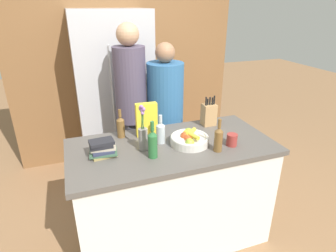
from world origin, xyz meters
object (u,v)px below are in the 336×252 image
(refrigerator, at_px, (115,95))
(fruit_bowl, at_px, (189,139))
(book_stack, at_px, (103,148))
(cereal_box, at_px, (147,120))
(bottle_vinegar, at_px, (121,126))
(knife_block, at_px, (209,114))
(flower_vase, at_px, (143,134))
(person_at_sink, at_px, (131,105))
(coffee_mug, at_px, (232,140))
(bottle_oil, at_px, (161,132))
(bottle_wine, at_px, (153,143))
(bottle_water, at_px, (218,139))
(person_in_blue, at_px, (165,115))

(refrigerator, height_order, fruit_bowl, refrigerator)
(book_stack, bearing_deg, fruit_bowl, -4.27)
(fruit_bowl, xyz_separation_m, cereal_box, (-0.27, 0.28, 0.10))
(bottle_vinegar, bearing_deg, book_stack, -125.33)
(knife_block, distance_m, cereal_box, 0.59)
(flower_vase, xyz_separation_m, person_at_sink, (0.08, 0.75, -0.02))
(fruit_bowl, relative_size, cereal_box, 1.07)
(fruit_bowl, relative_size, coffee_mug, 2.54)
(refrigerator, distance_m, flower_vase, 1.37)
(bottle_oil, bearing_deg, refrigerator, 96.42)
(coffee_mug, distance_m, bottle_oil, 0.56)
(knife_block, height_order, cereal_box, cereal_box)
(refrigerator, xyz_separation_m, bottle_oil, (0.15, -1.31, 0.07))
(book_stack, xyz_separation_m, bottle_wine, (0.34, -0.15, 0.05))
(book_stack, distance_m, bottle_water, 0.86)
(person_in_blue, bearing_deg, person_at_sink, 168.88)
(coffee_mug, relative_size, book_stack, 0.56)
(fruit_bowl, height_order, person_in_blue, person_in_blue)
(book_stack, relative_size, bottle_water, 0.82)
(coffee_mug, height_order, bottle_vinegar, bottle_vinegar)
(fruit_bowl, bearing_deg, bottle_oil, 152.96)
(refrigerator, xyz_separation_m, knife_block, (0.67, -1.11, 0.07))
(knife_block, xyz_separation_m, bottle_wine, (-0.65, -0.40, 0.01))
(refrigerator, xyz_separation_m, flower_vase, (-0.01, -1.37, 0.10))
(person_at_sink, bearing_deg, person_in_blue, -37.97)
(knife_block, distance_m, bottle_wine, 0.76)
(bottle_vinegar, relative_size, bottle_wine, 0.87)
(flower_vase, relative_size, coffee_mug, 3.04)
(fruit_bowl, bearing_deg, bottle_wine, -163.35)
(cereal_box, height_order, book_stack, cereal_box)
(fruit_bowl, height_order, cereal_box, cereal_box)
(knife_block, xyz_separation_m, person_at_sink, (-0.61, 0.49, 0.00))
(bottle_wine, xyz_separation_m, person_in_blue, (0.38, 0.82, -0.13))
(person_in_blue, bearing_deg, refrigerator, 120.79)
(bottle_oil, xyz_separation_m, bottle_vinegar, (-0.28, 0.21, 0.00))
(cereal_box, bearing_deg, book_stack, -150.38)
(refrigerator, xyz_separation_m, fruit_bowl, (0.35, -1.41, 0.02))
(flower_vase, bearing_deg, bottle_vinegar, 113.66)
(fruit_bowl, height_order, coffee_mug, fruit_bowl)
(person_in_blue, bearing_deg, bottle_vinegar, -141.60)
(bottle_oil, height_order, person_in_blue, person_in_blue)
(book_stack, bearing_deg, bottle_water, -15.06)
(bottle_water, bearing_deg, person_at_sink, 114.74)
(person_at_sink, bearing_deg, bottle_water, -91.18)
(fruit_bowl, distance_m, bottle_water, 0.24)
(fruit_bowl, bearing_deg, refrigerator, 103.97)
(coffee_mug, bearing_deg, bottle_water, -162.64)
(flower_vase, relative_size, bottle_wine, 1.29)
(refrigerator, bearing_deg, book_stack, -103.09)
(bottle_vinegar, distance_m, bottle_water, 0.80)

